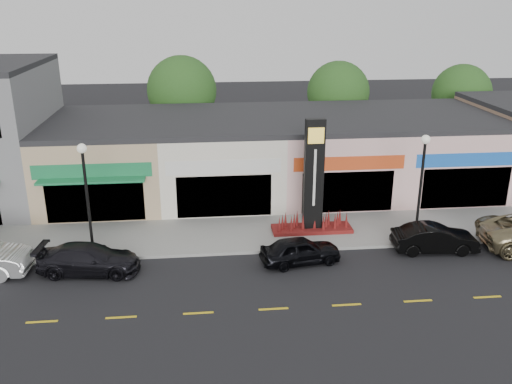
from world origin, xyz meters
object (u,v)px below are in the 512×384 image
lamp_east_near (422,178)px  car_dark_sedan (89,259)px  lamp_west_near (86,189)px  pylon_sign (313,193)px  car_black_sedan (300,250)px  car_black_conv (435,238)px

lamp_east_near → car_dark_sedan: bearing=-174.4°
lamp_west_near → lamp_east_near: bearing=0.0°
pylon_sign → lamp_east_near: bearing=-18.7°
pylon_sign → car_dark_sedan: (-10.89, -3.27, -1.61)m
car_dark_sedan → pylon_sign: bearing=-66.6°
lamp_west_near → pylon_sign: (11.00, 1.70, -1.20)m
car_black_sedan → car_black_conv: car_black_conv is taller
lamp_west_near → lamp_east_near: 16.00m
lamp_west_near → pylon_sign: bearing=8.8°
lamp_east_near → car_dark_sedan: size_ratio=1.20×
pylon_sign → car_black_sedan: size_ratio=1.60×
lamp_west_near → car_dark_sedan: 3.22m
pylon_sign → car_black_sedan: bearing=-110.2°
car_black_conv → car_dark_sedan: bearing=96.0°
pylon_sign → lamp_west_near: bearing=-171.2°
car_dark_sedan → car_black_conv: bearing=-81.5°
car_dark_sedan → car_black_sedan: car_dark_sedan is taller
lamp_east_near → car_black_sedan: lamp_east_near is taller
lamp_east_near → pylon_sign: bearing=161.3°
lamp_east_near → car_black_sedan: size_ratio=1.45×
pylon_sign → car_dark_sedan: pylon_sign is taller
lamp_east_near → pylon_sign: (-5.00, 1.70, -1.20)m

